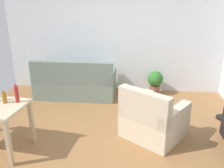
% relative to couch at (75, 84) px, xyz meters
% --- Properties ---
extents(ground_plane, '(5.20, 4.40, 0.02)m').
position_rel_couch_xyz_m(ground_plane, '(0.86, -1.59, -0.32)').
color(ground_plane, olive).
extents(wall_rear, '(5.20, 0.10, 2.70)m').
position_rel_couch_xyz_m(wall_rear, '(0.86, 0.61, 1.04)').
color(wall_rear, silver).
rests_on(wall_rear, ground_plane).
extents(couch, '(1.81, 0.84, 0.92)m').
position_rel_couch_xyz_m(couch, '(0.00, 0.00, 0.00)').
color(couch, slate).
rests_on(couch, ground_plane).
extents(potted_plant, '(0.36, 0.36, 0.57)m').
position_rel_couch_xyz_m(potted_plant, '(1.85, 0.31, 0.02)').
color(potted_plant, brown).
rests_on(potted_plant, ground_plane).
extents(armchair, '(1.22, 1.21, 0.92)m').
position_rel_couch_xyz_m(armchair, '(1.69, -1.58, 0.01)').
color(armchair, beige).
rests_on(armchair, ground_plane).
extents(bottle_amber, '(0.07, 0.07, 0.20)m').
position_rel_couch_xyz_m(bottle_amber, '(-0.56, -2.07, 0.54)').
color(bottle_amber, '#9E6019').
rests_on(bottle_amber, desk).
extents(bottle_red, '(0.06, 0.06, 0.29)m').
position_rel_couch_xyz_m(bottle_red, '(-0.38, -2.03, 0.58)').
color(bottle_red, '#AD2323').
rests_on(bottle_red, desk).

